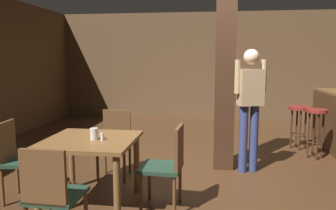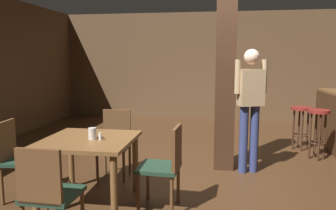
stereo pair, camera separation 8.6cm
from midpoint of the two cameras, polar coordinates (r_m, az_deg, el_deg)
ground_plane at (r=4.59m, az=5.53°, el=-12.25°), size 10.80×10.80×0.00m
wall_back at (r=8.80m, az=6.76°, el=6.73°), size 8.00×0.10×2.80m
pillar at (r=4.74m, az=9.40°, el=5.66°), size 0.28×0.28×2.80m
dining_table at (r=3.66m, az=-13.98°, el=-7.57°), size 0.95×0.95×0.74m
chair_south at (r=2.93m, az=-20.41°, el=-14.10°), size 0.43×0.43×0.89m
chair_east at (r=3.48m, az=-0.69°, el=-10.03°), size 0.45×0.45×0.89m
chair_west at (r=4.09m, az=-25.32°, el=-8.08°), size 0.47×0.47×0.89m
chair_north at (r=4.48m, az=-9.72°, el=-6.03°), size 0.44×0.44×0.89m
napkin_cup at (r=3.57m, az=-13.43°, el=-4.92°), size 0.09×0.09×0.12m
salt_shaker at (r=3.52m, az=-12.11°, el=-5.42°), size 0.03×0.03×0.08m
standing_person at (r=4.65m, az=13.54°, el=0.59°), size 0.47×0.31×1.72m
bar_stool_near at (r=5.69m, az=24.01°, el=-2.78°), size 0.33×0.33×0.80m
bar_stool_mid at (r=6.18m, az=21.46°, el=-1.96°), size 0.36×0.36×0.76m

